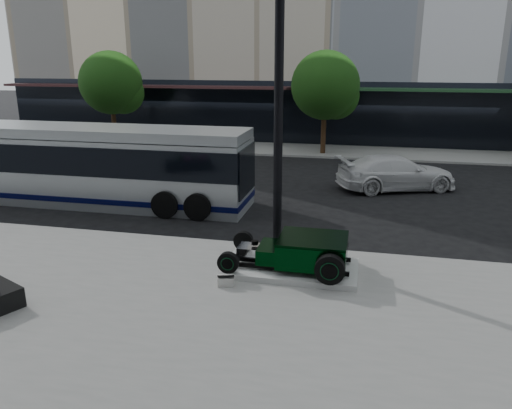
% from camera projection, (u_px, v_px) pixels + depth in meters
% --- Properties ---
extents(ground, '(120.00, 120.00, 0.00)m').
position_uv_depth(ground, '(257.00, 225.00, 16.78)').
color(ground, black).
rests_on(ground, ground).
extents(sidewalk_far, '(70.00, 4.00, 0.12)m').
position_uv_depth(sidewalk_far, '(307.00, 150.00, 29.86)').
color(sidewalk_far, gray).
rests_on(sidewalk_far, ground).
extents(street_trees, '(29.80, 3.80, 5.70)m').
position_uv_depth(street_trees, '(328.00, 88.00, 27.70)').
color(street_trees, black).
rests_on(street_trees, sidewalk_far).
extents(display_plinth, '(3.40, 1.80, 0.15)m').
position_uv_depth(display_plinth, '(291.00, 268.00, 12.85)').
color(display_plinth, silver).
rests_on(display_plinth, sidewalk_near).
extents(hot_rod, '(3.22, 2.00, 0.81)m').
position_uv_depth(hot_rod, '(304.00, 251.00, 12.64)').
color(hot_rod, black).
rests_on(hot_rod, display_plinth).
extents(info_plaque, '(0.46, 0.39, 0.31)m').
position_uv_depth(info_plaque, '(226.00, 280.00, 12.05)').
color(info_plaque, silver).
rests_on(info_plaque, sidewalk_near).
extents(lamppost, '(0.44, 0.44, 8.09)m').
position_uv_depth(lamppost, '(278.00, 119.00, 13.16)').
color(lamppost, black).
rests_on(lamppost, sidewalk_near).
extents(transit_bus, '(12.12, 2.88, 2.92)m').
position_uv_depth(transit_bus, '(94.00, 165.00, 19.00)').
color(transit_bus, '#ADB3B7').
rests_on(transit_bus, ground).
extents(white_sedan, '(5.40, 3.74, 1.45)m').
position_uv_depth(white_sedan, '(396.00, 173.00, 21.07)').
color(white_sedan, white).
rests_on(white_sedan, ground).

